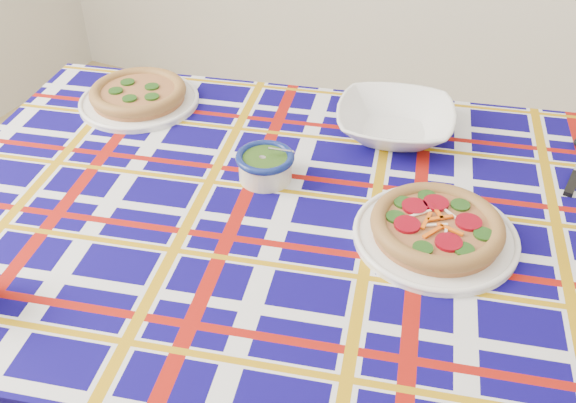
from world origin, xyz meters
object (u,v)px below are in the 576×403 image
at_px(pesto_bowl, 265,164).
at_px(serving_bowl, 395,122).
at_px(main_focaccia_plate, 437,226).
at_px(dining_table, 327,243).

relative_size(pesto_bowl, serving_bowl, 0.45).
bearing_deg(pesto_bowl, main_focaccia_plate, -6.19).
bearing_deg(main_focaccia_plate, serving_bowl, 119.43).
bearing_deg(dining_table, pesto_bowl, 148.53).
height_order(main_focaccia_plate, pesto_bowl, pesto_bowl).
height_order(dining_table, pesto_bowl, pesto_bowl).
height_order(main_focaccia_plate, serving_bowl, serving_bowl).
bearing_deg(main_focaccia_plate, dining_table, -176.21).
distance_m(pesto_bowl, serving_bowl, 0.30).
bearing_deg(pesto_bowl, serving_bowl, 56.05).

